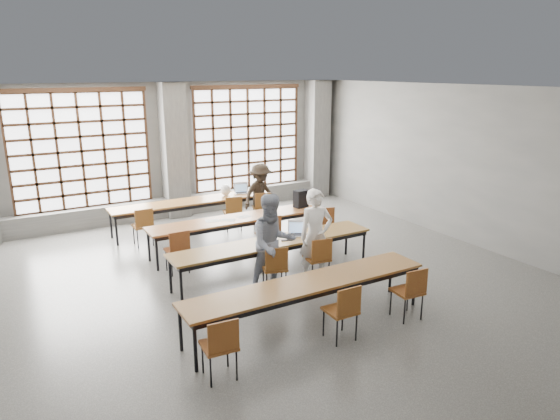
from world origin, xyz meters
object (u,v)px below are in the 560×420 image
at_px(chair_mid_centre, 270,231).
at_px(chair_near_right, 411,288).
at_px(chair_front_left, 275,265).
at_px(student_male, 316,236).
at_px(chair_back_mid, 233,210).
at_px(chair_mid_right, 324,221).
at_px(laptop_back, 241,190).
at_px(student_female, 273,243).
at_px(desk_row_c, 274,244).
at_px(backpack, 301,199).
at_px(desk_row_b, 239,220).
at_px(chair_back_left, 143,223).
at_px(laptop_front, 297,231).
at_px(student_back, 260,195).
at_px(red_pouch, 219,342).
at_px(chair_mid_left, 178,247).
at_px(chair_near_mid, 344,307).
at_px(desk_row_d, 308,286).
at_px(chair_near_left, 221,342).
at_px(mouse, 317,232).
at_px(chair_front_right, 319,255).
at_px(chair_back_right, 262,205).
at_px(green_box, 269,238).
at_px(desk_row_a, 193,203).
at_px(plastic_bag, 226,190).

xyz_separation_m(chair_mid_centre, chair_near_right, (0.52, -3.59, 0.00)).
height_order(chair_front_left, student_male, student_male).
xyz_separation_m(chair_back_mid, chair_mid_right, (1.35, -1.89, 0.00)).
distance_m(chair_front_left, laptop_back, 4.55).
height_order(chair_back_mid, student_female, student_female).
xyz_separation_m(desk_row_c, backpack, (1.70, 1.75, 0.27)).
distance_m(desk_row_b, chair_back_left, 2.16).
bearing_deg(chair_mid_right, desk_row_b, 160.61).
distance_m(student_male, student_female, 0.90).
height_order(chair_back_mid, laptop_front, laptop_front).
distance_m(chair_near_right, student_back, 5.62).
bearing_deg(chair_near_right, student_female, 123.29).
bearing_deg(laptop_back, red_pouch, -118.10).
height_order(chair_mid_left, chair_near_mid, same).
relative_size(desk_row_d, backpack, 10.00).
height_order(desk_row_d, chair_front_left, chair_front_left).
height_order(desk_row_b, laptop_front, laptop_front).
relative_size(chair_near_right, student_female, 0.50).
bearing_deg(chair_near_left, chair_mid_right, 41.55).
bearing_deg(chair_front_left, mouse, 25.42).
height_order(chair_front_right, chair_near_right, same).
distance_m(desk_row_c, chair_near_mid, 2.54).
bearing_deg(laptop_back, chair_back_right, -73.85).
relative_size(student_male, backpack, 4.36).
distance_m(student_back, red_pouch, 6.55).
relative_size(mouse, red_pouch, 0.49).
bearing_deg(chair_mid_right, student_back, 104.94).
relative_size(desk_row_c, green_box, 16.00).
relative_size(chair_near_left, chair_near_right, 1.00).
distance_m(chair_front_left, chair_front_right, 0.91).
xyz_separation_m(chair_back_left, red_pouch, (-0.51, -5.40, -0.04)).
height_order(laptop_front, backpack, backpack).
bearing_deg(mouse, desk_row_b, 116.40).
relative_size(chair_mid_centre, red_pouch, 4.40).
relative_size(chair_back_left, student_back, 0.56).
bearing_deg(chair_front_left, chair_near_left, -134.31).
height_order(chair_near_mid, green_box, chair_near_mid).
bearing_deg(student_female, laptop_front, 42.71).
height_order(chair_back_left, student_female, student_female).
xyz_separation_m(chair_near_right, backpack, (0.67, 4.27, 0.39)).
height_order(desk_row_c, red_pouch, desk_row_c).
bearing_deg(chair_near_mid, mouse, 64.01).
relative_size(chair_mid_left, chair_front_left, 1.00).
bearing_deg(chair_mid_left, desk_row_b, 21.47).
xyz_separation_m(chair_back_right, chair_front_right, (-0.73, -3.59, 0.00)).
height_order(desk_row_a, red_pouch, desk_row_a).
distance_m(chair_back_left, chair_mid_right, 4.01).
bearing_deg(chair_front_left, plastic_bag, 77.22).
relative_size(chair_back_right, chair_near_mid, 1.00).
bearing_deg(chair_near_right, student_back, 86.78).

